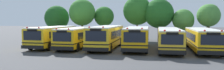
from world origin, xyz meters
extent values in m
plane|color=#424244|center=(0.00, 0.00, 0.00)|extent=(160.00, 160.00, 0.00)
cube|color=yellow|center=(-8.75, 0.09, 1.38)|extent=(2.72, 9.20, 2.06)
cube|color=white|center=(-8.75, 0.09, 2.47)|extent=(2.66, 9.02, 0.12)
cube|color=black|center=(-8.86, -4.55, 0.53)|extent=(2.55, 0.22, 0.36)
cube|color=black|center=(-8.86, -4.50, 1.75)|extent=(2.05, 0.11, 0.99)
cube|color=black|center=(-7.47, 0.36, 1.71)|extent=(0.21, 7.13, 0.74)
cube|color=black|center=(-10.01, 0.42, 1.71)|extent=(0.21, 7.13, 0.74)
cube|color=black|center=(-8.75, 0.09, 0.97)|extent=(2.74, 9.30, 0.10)
sphere|color=red|center=(-8.17, -4.35, 2.57)|extent=(0.18, 0.18, 0.18)
sphere|color=red|center=(-9.54, -4.32, 2.57)|extent=(0.18, 0.18, 0.18)
cube|color=black|center=(-8.86, -4.51, 2.31)|extent=(1.13, 0.11, 0.24)
cylinder|color=black|center=(-7.72, -3.11, 0.50)|extent=(0.30, 1.01, 1.00)
cylinder|color=black|center=(-9.94, -3.06, 0.50)|extent=(0.30, 1.01, 1.00)
cylinder|color=black|center=(-7.57, 2.84, 0.50)|extent=(0.30, 1.01, 1.00)
cylinder|color=black|center=(-9.80, 2.89, 0.50)|extent=(0.30, 1.01, 1.00)
cube|color=yellow|center=(-5.33, -0.04, 1.34)|extent=(2.59, 9.49, 1.97)
cube|color=white|center=(-5.33, -0.04, 2.38)|extent=(2.54, 9.30, 0.12)
cube|color=black|center=(-5.42, -4.84, 0.53)|extent=(2.46, 0.21, 0.36)
cube|color=black|center=(-5.42, -4.79, 1.69)|extent=(1.98, 0.10, 0.95)
cube|color=black|center=(-4.10, 0.23, 1.65)|extent=(0.18, 7.37, 0.71)
cube|color=black|center=(-6.55, 0.28, 1.65)|extent=(0.18, 7.37, 0.71)
cube|color=black|center=(-5.33, -0.04, 0.94)|extent=(2.62, 9.58, 0.10)
sphere|color=red|center=(-4.76, -4.63, 2.48)|extent=(0.18, 0.18, 0.18)
sphere|color=red|center=(-6.08, -4.60, 2.48)|extent=(0.18, 0.18, 0.18)
cube|color=black|center=(-5.42, -4.80, 2.22)|extent=(1.09, 0.10, 0.24)
cylinder|color=black|center=(-4.33, -3.39, 0.50)|extent=(0.30, 1.01, 1.00)
cylinder|color=black|center=(-6.46, -3.35, 0.50)|extent=(0.30, 1.01, 1.00)
cylinder|color=black|center=(-4.21, 2.86, 0.50)|extent=(0.30, 1.01, 1.00)
cylinder|color=black|center=(-6.35, 2.90, 0.50)|extent=(0.30, 1.01, 1.00)
cube|color=yellow|center=(-1.81, -0.25, 1.44)|extent=(2.61, 9.39, 2.18)
cube|color=white|center=(-1.81, -0.25, 2.59)|extent=(2.56, 9.20, 0.12)
cube|color=black|center=(-1.85, -5.00, 0.53)|extent=(2.59, 0.18, 0.36)
cube|color=black|center=(-1.85, -4.95, 1.83)|extent=(2.08, 0.08, 1.05)
cube|color=black|center=(-0.52, 0.04, 1.79)|extent=(0.10, 7.31, 0.78)
cube|color=black|center=(-3.10, 0.06, 1.79)|extent=(0.10, 7.31, 0.78)
cube|color=black|center=(-1.81, -0.25, 1.00)|extent=(2.64, 9.48, 0.10)
sphere|color=red|center=(-1.15, -4.79, 2.69)|extent=(0.18, 0.18, 0.18)
sphere|color=red|center=(-2.55, -4.78, 2.69)|extent=(0.18, 0.18, 0.18)
cube|color=black|center=(-1.85, -4.96, 2.43)|extent=(1.14, 0.09, 0.24)
cylinder|color=black|center=(-0.71, -3.54, 0.50)|extent=(0.29, 1.00, 1.00)
cylinder|color=black|center=(-2.97, -3.52, 0.50)|extent=(0.29, 1.00, 1.00)
cylinder|color=black|center=(-0.66, 2.63, 0.50)|extent=(0.29, 1.00, 1.00)
cylinder|color=black|center=(-2.92, 2.64, 0.50)|extent=(0.29, 1.00, 1.00)
cube|color=#EAA80C|center=(1.77, -0.22, 1.38)|extent=(2.78, 9.11, 2.07)
cube|color=white|center=(1.77, -0.22, 2.48)|extent=(2.72, 8.93, 0.12)
cube|color=black|center=(1.90, -4.82, 0.53)|extent=(2.59, 0.23, 0.36)
cube|color=black|center=(1.90, -4.77, 1.76)|extent=(2.08, 0.12, 0.99)
cube|color=black|center=(3.06, 0.11, 1.72)|extent=(0.23, 7.05, 0.74)
cube|color=black|center=(0.48, 0.04, 1.72)|extent=(0.23, 7.05, 0.74)
cube|color=black|center=(1.77, -0.22, 0.97)|extent=(2.81, 9.20, 0.10)
sphere|color=red|center=(2.59, -4.58, 2.58)|extent=(0.18, 0.18, 0.18)
sphere|color=red|center=(1.19, -4.61, 2.58)|extent=(0.18, 0.18, 0.18)
cube|color=black|center=(1.90, -4.78, 2.32)|extent=(1.14, 0.11, 0.24)
cylinder|color=black|center=(2.99, -3.32, 0.50)|extent=(0.31, 1.01, 1.00)
cylinder|color=black|center=(0.73, -3.38, 0.50)|extent=(0.31, 1.01, 1.00)
cylinder|color=black|center=(2.83, 2.53, 0.50)|extent=(0.31, 1.01, 1.00)
cylinder|color=black|center=(0.57, 2.47, 0.50)|extent=(0.31, 1.01, 1.00)
cube|color=yellow|center=(5.36, 0.12, 1.32)|extent=(2.48, 11.31, 1.94)
cube|color=white|center=(5.36, 0.12, 2.35)|extent=(2.43, 11.08, 0.12)
cube|color=black|center=(5.30, -5.60, 0.53)|extent=(2.40, 0.19, 0.36)
cube|color=black|center=(5.30, -5.55, 1.67)|extent=(1.93, 0.08, 0.93)
cube|color=black|center=(6.56, 0.40, 1.63)|extent=(0.14, 8.80, 0.70)
cube|color=black|center=(4.17, 0.43, 1.63)|extent=(0.14, 8.80, 0.70)
cube|color=black|center=(5.36, 0.12, 0.93)|extent=(2.50, 11.42, 0.10)
sphere|color=red|center=(5.95, -5.38, 2.45)|extent=(0.18, 0.18, 0.18)
sphere|color=red|center=(4.65, -5.37, 2.45)|extent=(0.18, 0.18, 0.18)
cube|color=black|center=(5.30, -5.56, 2.19)|extent=(1.06, 0.09, 0.24)
cylinder|color=black|center=(6.35, -4.14, 0.50)|extent=(0.29, 1.00, 1.00)
cylinder|color=black|center=(4.28, -4.11, 0.50)|extent=(0.29, 1.00, 1.00)
cylinder|color=black|center=(6.44, 3.95, 0.50)|extent=(0.29, 1.00, 1.00)
cylinder|color=black|center=(4.37, 3.97, 0.50)|extent=(0.29, 1.00, 1.00)
cube|color=yellow|center=(8.90, -0.07, 1.32)|extent=(2.75, 10.29, 1.94)
cube|color=white|center=(8.90, -0.07, 2.35)|extent=(2.70, 10.08, 0.12)
cube|color=black|center=(8.79, -5.26, 0.53)|extent=(2.59, 0.21, 0.36)
cube|color=black|center=(8.80, -5.21, 1.67)|extent=(2.08, 0.10, 0.93)
cube|color=black|center=(10.20, 0.20, 1.63)|extent=(0.21, 7.98, 0.70)
cube|color=black|center=(7.62, 0.25, 1.63)|extent=(0.21, 7.98, 0.70)
cube|color=black|center=(8.90, -0.07, 0.93)|extent=(2.78, 10.39, 0.10)
sphere|color=red|center=(9.50, -5.06, 2.45)|extent=(0.18, 0.18, 0.18)
sphere|color=red|center=(8.10, -5.03, 2.45)|extent=(0.18, 0.18, 0.18)
cube|color=black|center=(8.80, -5.22, 2.19)|extent=(1.14, 0.10, 0.24)
cylinder|color=black|center=(9.95, -3.81, 0.50)|extent=(0.30, 1.01, 1.00)
cylinder|color=black|center=(7.70, -3.77, 0.50)|extent=(0.30, 1.01, 1.00)
cylinder|color=black|center=(10.10, 3.22, 0.50)|extent=(0.30, 1.01, 1.00)
cylinder|color=black|center=(7.85, 3.27, 0.50)|extent=(0.30, 1.01, 1.00)
cylinder|color=#4C3823|center=(-12.66, 9.83, 1.08)|extent=(0.35, 0.35, 2.15)
sphere|color=#1E561E|center=(-12.66, 9.83, 3.71)|extent=(4.16, 4.16, 4.16)
sphere|color=#1E561E|center=(-13.09, 9.62, 3.51)|extent=(2.57, 2.57, 2.57)
cylinder|color=#4C3823|center=(-7.70, 8.50, 1.48)|extent=(0.35, 0.35, 2.97)
sphere|color=#387A2D|center=(-7.70, 8.50, 4.56)|extent=(4.23, 4.23, 4.23)
sphere|color=#387A2D|center=(-7.51, 8.63, 4.35)|extent=(2.69, 2.69, 2.69)
cylinder|color=#4C3823|center=(-4.46, 10.11, 1.35)|extent=(0.39, 0.39, 2.70)
sphere|color=#286623|center=(-4.46, 10.11, 3.93)|extent=(3.27, 3.27, 3.27)
sphere|color=#286623|center=(-5.06, 10.18, 3.96)|extent=(2.22, 2.22, 2.22)
cylinder|color=#4C3823|center=(0.97, 10.50, 1.55)|extent=(0.28, 0.28, 3.10)
sphere|color=#286623|center=(0.97, 10.50, 4.83)|extent=(4.62, 4.62, 4.62)
sphere|color=#286623|center=(0.71, 10.45, 4.82)|extent=(3.05, 3.05, 3.05)
cylinder|color=#4C3823|center=(4.39, 9.65, 1.32)|extent=(0.31, 0.31, 2.64)
sphere|color=#1E561E|center=(4.39, 9.65, 4.35)|extent=(4.56, 4.56, 4.56)
sphere|color=#1E561E|center=(4.46, 9.71, 4.07)|extent=(2.51, 2.51, 2.51)
cylinder|color=#4C3823|center=(7.97, 9.38, 1.08)|extent=(0.32, 0.32, 2.16)
sphere|color=#478438|center=(7.97, 9.38, 3.38)|extent=(3.25, 3.25, 3.25)
sphere|color=#478438|center=(8.40, 9.23, 3.13)|extent=(2.34, 2.34, 2.34)
cylinder|color=#4C3823|center=(11.39, 8.58, 1.39)|extent=(0.44, 0.44, 2.78)
sphere|color=#478438|center=(11.39, 8.58, 4.02)|extent=(3.29, 3.29, 3.29)
sphere|color=#478438|center=(11.60, 8.65, 4.38)|extent=(2.60, 2.60, 2.60)
camera|label=1|loc=(3.77, -25.83, 3.45)|focal=35.78mm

